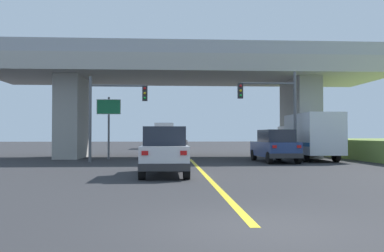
% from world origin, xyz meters
% --- Properties ---
extents(ground, '(160.00, 160.00, 0.00)m').
position_xyz_m(ground, '(0.00, 24.26, 0.00)').
color(ground, '#2B2B2D').
extents(overpass_bridge, '(29.37, 8.84, 8.03)m').
position_xyz_m(overpass_bridge, '(0.00, 24.26, 5.65)').
color(overpass_bridge, '#A8A59E').
rests_on(overpass_bridge, ground).
extents(lane_divider_stripe, '(0.20, 21.84, 0.01)m').
position_xyz_m(lane_divider_stripe, '(0.00, 10.92, 0.00)').
color(lane_divider_stripe, yellow).
rests_on(lane_divider_stripe, ground).
extents(suv_lead, '(1.94, 4.79, 2.02)m').
position_xyz_m(suv_lead, '(-1.71, 10.03, 1.01)').
color(suv_lead, silver).
rests_on(suv_lead, ground).
extents(suv_crossing, '(2.16, 4.91, 2.02)m').
position_xyz_m(suv_crossing, '(5.11, 18.23, 1.02)').
color(suv_crossing, navy).
rests_on(suv_crossing, ground).
extents(box_truck, '(2.33, 7.51, 3.10)m').
position_xyz_m(box_truck, '(8.06, 20.43, 1.64)').
color(box_truck, silver).
rests_on(box_truck, ground).
extents(sedan_oncoming, '(2.01, 4.67, 2.02)m').
position_xyz_m(sedan_oncoming, '(-0.79, 31.90, 1.01)').
color(sedan_oncoming, silver).
rests_on(sedan_oncoming, ground).
extents(traffic_signal_nearside, '(3.72, 0.36, 5.68)m').
position_xyz_m(traffic_signal_nearside, '(5.18, 18.33, 3.62)').
color(traffic_signal_nearside, '#56595E').
rests_on(traffic_signal_nearside, ground).
extents(traffic_signal_farside, '(3.66, 0.36, 5.37)m').
position_xyz_m(traffic_signal_farside, '(-5.17, 18.93, 3.49)').
color(traffic_signal_farside, '#56595E').
rests_on(traffic_signal_farside, ground).
extents(highway_sign, '(1.69, 0.17, 4.37)m').
position_xyz_m(highway_sign, '(-5.72, 22.14, 3.23)').
color(highway_sign, '#56595E').
rests_on(highway_sign, ground).
extents(semi_truck_distant, '(2.33, 6.73, 3.20)m').
position_xyz_m(semi_truck_distant, '(-2.01, 46.19, 1.67)').
color(semi_truck_distant, red).
rests_on(semi_truck_distant, ground).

